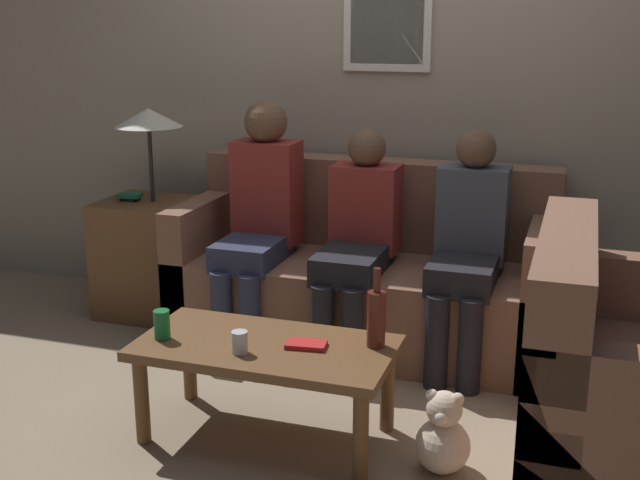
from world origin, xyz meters
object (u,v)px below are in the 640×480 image
(person_middle, at_px, (358,235))
(drinking_glass, at_px, (240,342))
(couch_side, at_px, (626,395))
(teddy_bear, at_px, (443,437))
(person_left, at_px, (259,212))
(couch_main, at_px, (364,280))
(coffee_table, at_px, (266,357))
(person_right, at_px, (468,241))
(wine_bottle, at_px, (376,317))

(person_middle, bearing_deg, drinking_glass, -98.71)
(couch_side, bearing_deg, teddy_bear, 105.74)
(drinking_glass, xyz_separation_m, person_left, (-0.38, 1.12, 0.24))
(couch_main, bearing_deg, couch_side, -38.13)
(coffee_table, relative_size, person_right, 0.90)
(drinking_glass, distance_m, teddy_bear, 0.86)
(couch_main, height_order, wine_bottle, couch_main)
(drinking_glass, relative_size, person_middle, 0.08)
(person_right, bearing_deg, drinking_glass, -122.75)
(person_middle, distance_m, person_right, 0.55)
(coffee_table, relative_size, teddy_bear, 3.12)
(drinking_glass, bearing_deg, person_right, 57.25)
(couch_side, xyz_separation_m, teddy_bear, (-0.64, -0.18, -0.19))
(person_left, height_order, person_right, person_left)
(couch_main, relative_size, coffee_table, 1.88)
(wine_bottle, distance_m, person_right, 0.92)
(person_middle, bearing_deg, couch_main, 92.89)
(couch_main, relative_size, person_left, 1.54)
(couch_side, height_order, person_right, person_right)
(coffee_table, height_order, person_middle, person_middle)
(person_right, bearing_deg, teddy_bear, -85.48)
(couch_side, bearing_deg, person_middle, 56.69)
(wine_bottle, relative_size, teddy_bear, 0.98)
(coffee_table, distance_m, drinking_glass, 0.17)
(couch_side, distance_m, teddy_bear, 0.69)
(couch_side, xyz_separation_m, wine_bottle, (-0.95, -0.03, 0.20))
(person_left, distance_m, person_middle, 0.55)
(couch_main, distance_m, coffee_table, 1.15)
(person_left, bearing_deg, drinking_glass, -71.38)
(couch_main, xyz_separation_m, coffee_table, (-0.10, -1.15, 0.02))
(couch_main, bearing_deg, teddy_bear, -61.72)
(couch_main, distance_m, drinking_glass, 1.28)
(couch_side, height_order, drinking_glass, couch_side)
(person_left, relative_size, teddy_bear, 3.80)
(couch_side, bearing_deg, person_left, 64.68)
(coffee_table, distance_m, person_left, 1.15)
(person_left, bearing_deg, wine_bottle, -45.68)
(person_right, relative_size, teddy_bear, 3.48)
(person_middle, bearing_deg, wine_bottle, -69.61)
(person_middle, distance_m, teddy_bear, 1.29)
(teddy_bear, bearing_deg, person_left, 138.47)
(couch_side, relative_size, wine_bottle, 3.68)
(person_left, xyz_separation_m, teddy_bear, (1.18, -1.04, -0.55))
(couch_main, xyz_separation_m, drinking_glass, (-0.16, -1.27, 0.13))
(wine_bottle, relative_size, person_middle, 0.29)
(person_left, height_order, teddy_bear, person_left)
(couch_side, relative_size, person_left, 0.95)
(couch_main, relative_size, wine_bottle, 5.98)
(coffee_table, relative_size, drinking_glass, 11.61)
(drinking_glass, relative_size, teddy_bear, 0.27)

